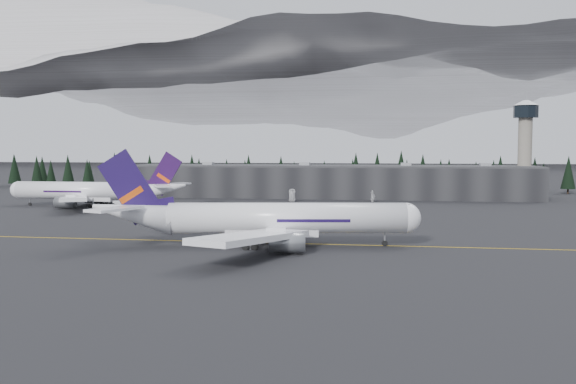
% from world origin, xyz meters
% --- Properties ---
extents(ground, '(1400.00, 1400.00, 0.00)m').
position_xyz_m(ground, '(0.00, 0.00, 0.00)').
color(ground, black).
rests_on(ground, ground).
extents(taxiline, '(400.00, 0.40, 0.02)m').
position_xyz_m(taxiline, '(0.00, -2.00, 0.01)').
color(taxiline, gold).
rests_on(taxiline, ground).
extents(terminal, '(160.00, 30.00, 12.60)m').
position_xyz_m(terminal, '(0.00, 125.00, 6.30)').
color(terminal, black).
rests_on(terminal, ground).
extents(control_tower, '(10.00, 10.00, 37.70)m').
position_xyz_m(control_tower, '(75.00, 128.00, 23.41)').
color(control_tower, gray).
rests_on(control_tower, ground).
extents(treeline, '(360.00, 20.00, 15.00)m').
position_xyz_m(treeline, '(0.00, 162.00, 7.50)').
color(treeline, black).
rests_on(treeline, ground).
extents(mountain_ridge, '(4400.00, 900.00, 420.00)m').
position_xyz_m(mountain_ridge, '(0.00, 1000.00, 0.00)').
color(mountain_ridge, white).
rests_on(mountain_ridge, ground).
extents(jet_main, '(65.28, 59.84, 19.29)m').
position_xyz_m(jet_main, '(-1.76, -6.28, 5.44)').
color(jet_main, white).
rests_on(jet_main, ground).
extents(jet_parked, '(62.44, 57.63, 18.36)m').
position_xyz_m(jet_parked, '(-72.46, 68.88, 5.18)').
color(jet_parked, white).
rests_on(jet_parked, ground).
extents(gse_vehicle_a, '(3.62, 5.21, 1.32)m').
position_xyz_m(gse_vehicle_a, '(-11.00, 97.83, 0.66)').
color(gse_vehicle_a, white).
rests_on(gse_vehicle_a, ground).
extents(gse_vehicle_b, '(4.32, 1.99, 1.43)m').
position_xyz_m(gse_vehicle_b, '(17.93, 102.29, 0.72)').
color(gse_vehicle_b, silver).
rests_on(gse_vehicle_b, ground).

